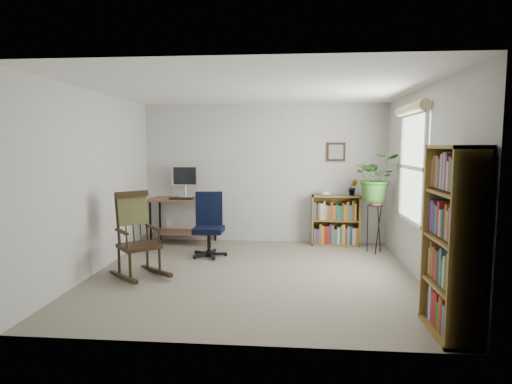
# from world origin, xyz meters

# --- Properties ---
(floor) EXTENTS (4.20, 4.00, 0.00)m
(floor) POSITION_xyz_m (0.00, 0.00, 0.00)
(floor) COLOR gray
(floor) RESTS_ON ground
(ceiling) EXTENTS (4.20, 4.00, 0.00)m
(ceiling) POSITION_xyz_m (0.00, 0.00, 2.40)
(ceiling) COLOR white
(ceiling) RESTS_ON ground
(wall_back) EXTENTS (4.20, 0.00, 2.40)m
(wall_back) POSITION_xyz_m (0.00, 2.00, 1.20)
(wall_back) COLOR beige
(wall_back) RESTS_ON ground
(wall_front) EXTENTS (4.20, 0.00, 2.40)m
(wall_front) POSITION_xyz_m (0.00, -2.00, 1.20)
(wall_front) COLOR beige
(wall_front) RESTS_ON ground
(wall_left) EXTENTS (0.00, 4.00, 2.40)m
(wall_left) POSITION_xyz_m (-2.10, 0.00, 1.20)
(wall_left) COLOR beige
(wall_left) RESTS_ON ground
(wall_right) EXTENTS (0.00, 4.00, 2.40)m
(wall_right) POSITION_xyz_m (2.10, 0.00, 1.20)
(wall_right) COLOR beige
(wall_right) RESTS_ON ground
(window) EXTENTS (0.12, 1.20, 1.50)m
(window) POSITION_xyz_m (2.06, 0.30, 1.40)
(window) COLOR white
(window) RESTS_ON wall_right
(desk) EXTENTS (1.09, 0.60, 0.79)m
(desk) POSITION_xyz_m (-1.37, 1.70, 0.39)
(desk) COLOR brown
(desk) RESTS_ON floor
(monitor) EXTENTS (0.46, 0.16, 0.56)m
(monitor) POSITION_xyz_m (-1.37, 1.84, 1.07)
(monitor) COLOR #B5B5BA
(monitor) RESTS_ON desk
(keyboard) EXTENTS (0.40, 0.15, 0.02)m
(keyboard) POSITION_xyz_m (-1.37, 1.58, 0.80)
(keyboard) COLOR black
(keyboard) RESTS_ON desk
(office_chair) EXTENTS (0.62, 0.62, 0.99)m
(office_chair) POSITION_xyz_m (-0.76, 0.86, 0.50)
(office_chair) COLOR black
(office_chair) RESTS_ON floor
(rocking_chair) EXTENTS (1.07, 1.11, 1.12)m
(rocking_chair) POSITION_xyz_m (-1.45, -0.22, 0.56)
(rocking_chair) COLOR black
(rocking_chair) RESTS_ON floor
(low_bookshelf) EXTENTS (0.81, 0.27, 0.85)m
(low_bookshelf) POSITION_xyz_m (1.23, 1.82, 0.43)
(low_bookshelf) COLOR olive
(low_bookshelf) RESTS_ON floor
(tall_bookshelf) EXTENTS (0.32, 0.74, 1.69)m
(tall_bookshelf) POSITION_xyz_m (1.92, -1.60, 0.85)
(tall_bookshelf) COLOR olive
(tall_bookshelf) RESTS_ON floor
(plant_stand) EXTENTS (0.30, 0.30, 0.89)m
(plant_stand) POSITION_xyz_m (1.80, 1.32, 0.44)
(plant_stand) COLOR black
(plant_stand) RESTS_ON floor
(spider_plant) EXTENTS (1.69, 1.88, 1.46)m
(spider_plant) POSITION_xyz_m (1.80, 1.32, 1.55)
(spider_plant) COLOR #326924
(spider_plant) RESTS_ON plant_stand
(potted_plant_small) EXTENTS (0.13, 0.24, 0.11)m
(potted_plant_small) POSITION_xyz_m (1.51, 1.83, 0.91)
(potted_plant_small) COLOR #326924
(potted_plant_small) RESTS_ON low_bookshelf
(framed_picture) EXTENTS (0.32, 0.04, 0.32)m
(framed_picture) POSITION_xyz_m (1.23, 1.97, 1.58)
(framed_picture) COLOR black
(framed_picture) RESTS_ON wall_back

